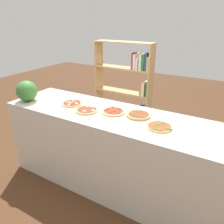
% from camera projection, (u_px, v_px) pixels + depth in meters
% --- Properties ---
extents(ground_plane, '(12.00, 12.00, 0.00)m').
position_uv_depth(ground_plane, '(112.00, 183.00, 2.76)').
color(ground_plane, '#4C2D19').
extents(counter, '(2.57, 0.74, 0.96)m').
position_uv_depth(counter, '(112.00, 151.00, 2.57)').
color(counter, beige).
rests_on(counter, ground_plane).
extents(parchment_paper, '(2.11, 0.49, 0.00)m').
position_uv_depth(parchment_paper, '(112.00, 114.00, 2.38)').
color(parchment_paper, beige).
rests_on(parchment_paper, counter).
extents(pizza_mozzarella_0, '(0.24, 0.24, 0.03)m').
position_uv_depth(pizza_mozzarella_0, '(72.00, 103.00, 2.63)').
color(pizza_mozzarella_0, '#DBB26B').
rests_on(pizza_mozzarella_0, parchment_paper).
extents(pizza_mozzarella_1, '(0.25, 0.25, 0.03)m').
position_uv_depth(pizza_mozzarella_1, '(87.00, 110.00, 2.44)').
color(pizza_mozzarella_1, '#E5C17F').
rests_on(pizza_mozzarella_1, parchment_paper).
extents(pizza_pepperoni_2, '(0.25, 0.25, 0.03)m').
position_uv_depth(pizza_pepperoni_2, '(114.00, 112.00, 2.40)').
color(pizza_pepperoni_2, '#E5C17F').
rests_on(pizza_pepperoni_2, parchment_paper).
extents(pizza_spinach_3, '(0.25, 0.25, 0.03)m').
position_uv_depth(pizza_spinach_3, '(139.00, 115.00, 2.32)').
color(pizza_spinach_3, tan).
rests_on(pizza_spinach_3, parchment_paper).
extents(pizza_spinach_4, '(0.25, 0.24, 0.02)m').
position_uv_depth(pizza_spinach_4, '(160.00, 127.00, 2.08)').
color(pizza_spinach_4, '#DBB26B').
rests_on(pizza_spinach_4, parchment_paper).
extents(watermelon, '(0.26, 0.26, 0.26)m').
position_uv_depth(watermelon, '(27.00, 91.00, 2.71)').
color(watermelon, '#387A33').
rests_on(watermelon, counter).
extents(bookshelf, '(0.95, 0.24, 1.59)m').
position_uv_depth(bookshelf, '(130.00, 92.00, 3.54)').
color(bookshelf, tan).
rests_on(bookshelf, ground_plane).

